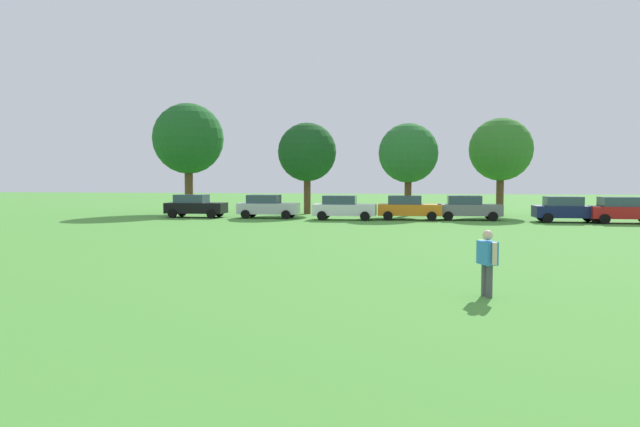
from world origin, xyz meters
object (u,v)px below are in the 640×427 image
at_px(parked_car_orange_3, 408,207).
at_px(tree_far_right, 501,150).
at_px(adult_bystander, 487,257).
at_px(tree_right, 408,153).
at_px(parked_car_silver_1, 267,206).
at_px(tree_far_left, 188,139).
at_px(tree_left, 307,152).
at_px(parked_car_gray_4, 468,208).
at_px(parked_car_white_2, 343,207).
at_px(parked_car_navy_5, 567,209).
at_px(parked_car_red_6, 623,210).
at_px(parked_car_black_0, 195,206).

height_order(parked_car_orange_3, tree_far_right, tree_far_right).
relative_size(adult_bystander, tree_right, 0.23).
bearing_deg(parked_car_silver_1, parked_car_orange_3, -1.13).
distance_m(adult_bystander, tree_far_left, 37.46).
bearing_deg(tree_left, tree_right, -8.00).
xyz_separation_m(parked_car_orange_3, tree_far_left, (-18.02, 5.43, 5.25)).
bearing_deg(parked_car_gray_4, tree_right, 135.20).
xyz_separation_m(parked_car_silver_1, parked_car_orange_3, (10.04, -0.20, 0.00)).
bearing_deg(adult_bystander, tree_far_left, 10.05).
bearing_deg(parked_car_gray_4, parked_car_white_2, -173.07).
distance_m(tree_far_left, tree_left, 10.01).
relative_size(parked_car_silver_1, parked_car_orange_3, 1.00).
distance_m(parked_car_navy_5, tree_left, 19.78).
height_order(parked_car_red_6, tree_left, tree_left).
distance_m(parked_car_red_6, tree_right, 15.16).
relative_size(tree_left, tree_right, 1.04).
height_order(adult_bystander, tree_far_right, tree_far_right).
xyz_separation_m(parked_car_black_0, parked_car_orange_3, (15.48, -0.15, 0.00)).
distance_m(parked_car_black_0, tree_right, 16.51).
bearing_deg(tree_left, parked_car_orange_3, -34.77).
relative_size(parked_car_white_2, parked_car_red_6, 1.00).
bearing_deg(parked_car_red_6, adult_bystander, -115.13).
distance_m(parked_car_navy_5, tree_far_left, 29.36).
distance_m(tree_right, tree_far_right, 7.10).
distance_m(parked_car_white_2, parked_car_red_6, 17.95).
bearing_deg(parked_car_gray_4, parked_car_navy_5, -10.35).
bearing_deg(parked_car_orange_3, parked_car_red_6, -4.58).
xyz_separation_m(parked_car_orange_3, tree_left, (-8.08, 5.61, 4.09)).
relative_size(parked_car_navy_5, parked_car_red_6, 1.00).
height_order(parked_car_black_0, tree_far_right, tree_far_right).
distance_m(parked_car_orange_3, tree_right, 5.95).
distance_m(parked_car_white_2, parked_car_orange_3, 4.49).
bearing_deg(parked_car_white_2, parked_car_orange_3, 7.71).
bearing_deg(parked_car_red_6, parked_car_white_2, 178.47).
relative_size(parked_car_white_2, parked_car_navy_5, 1.00).
bearing_deg(tree_far_right, parked_car_red_6, -45.91).
bearing_deg(parked_car_navy_5, tree_far_left, 167.75).
bearing_deg(parked_car_red_6, tree_left, 162.77).
distance_m(parked_car_gray_4, parked_car_red_6, 9.58).
height_order(parked_car_silver_1, parked_car_red_6, same).
relative_size(parked_car_black_0, parked_car_red_6, 1.00).
xyz_separation_m(parked_car_gray_4, tree_far_left, (-22.06, 5.00, 5.25)).
distance_m(adult_bystander, parked_car_orange_3, 25.96).
bearing_deg(tree_left, adult_bystander, -72.49).
distance_m(adult_bystander, tree_right, 30.67).
height_order(parked_car_orange_3, parked_car_navy_5, same).
height_order(adult_bystander, tree_left, tree_left).
distance_m(parked_car_white_2, parked_car_gray_4, 8.55).
bearing_deg(parked_car_navy_5, tree_left, 160.97).
distance_m(parked_car_black_0, tree_far_right, 23.48).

